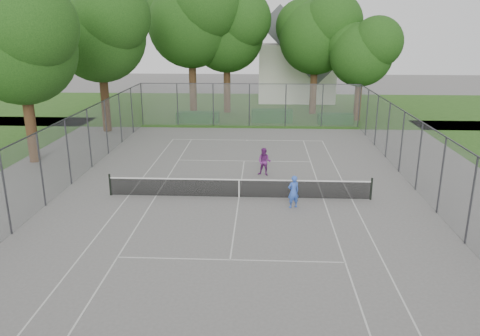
{
  "coord_description": "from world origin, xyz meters",
  "views": [
    {
      "loc": [
        1.09,
        -21.49,
        8.11
      ],
      "look_at": [
        0.0,
        1.0,
        1.2
      ],
      "focal_mm": 35.0,
      "sensor_mm": 36.0,
      "label": 1
    }
  ],
  "objects_px": {
    "tennis_net": "(239,187)",
    "girl_player": "(293,192)",
    "house": "(296,63)",
    "woman_player": "(264,162)"
  },
  "relations": [
    {
      "from": "tennis_net",
      "to": "girl_player",
      "type": "bearing_deg",
      "value": -25.08
    },
    {
      "from": "tennis_net",
      "to": "house",
      "type": "relative_size",
      "value": 1.27
    },
    {
      "from": "house",
      "to": "woman_player",
      "type": "height_order",
      "value": "house"
    },
    {
      "from": "girl_player",
      "to": "woman_player",
      "type": "distance_m",
      "value": 4.99
    },
    {
      "from": "house",
      "to": "woman_player",
      "type": "distance_m",
      "value": 28.04
    },
    {
      "from": "house",
      "to": "woman_player",
      "type": "xyz_separation_m",
      "value": [
        -3.5,
        -27.62,
        -3.29
      ]
    },
    {
      "from": "tennis_net",
      "to": "girl_player",
      "type": "relative_size",
      "value": 8.31
    },
    {
      "from": "house",
      "to": "girl_player",
      "type": "bearing_deg",
      "value": -93.83
    },
    {
      "from": "house",
      "to": "girl_player",
      "type": "xyz_separation_m",
      "value": [
        -2.17,
        -32.43,
        -3.3
      ]
    },
    {
      "from": "girl_player",
      "to": "woman_player",
      "type": "height_order",
      "value": "woman_player"
    }
  ]
}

